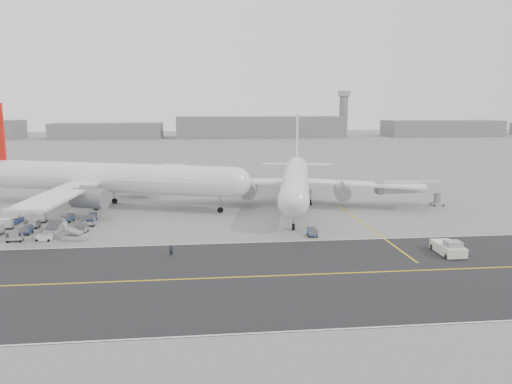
{
  "coord_description": "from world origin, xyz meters",
  "views": [
    {
      "loc": [
        0.74,
        -77.76,
        21.3
      ],
      "look_at": [
        10.64,
        12.0,
        5.6
      ],
      "focal_mm": 35.0,
      "sensor_mm": 36.0,
      "label": 1
    }
  ],
  "objects": [
    {
      "name": "airliner_b",
      "position": [
        20.84,
        26.77,
        5.53
      ],
      "size": [
        53.88,
        55.0,
        19.18
      ],
      "rotation": [
        0.0,
        0.0,
        -0.2
      ],
      "color": "white",
      "rests_on": "ground"
    },
    {
      "name": "control_tower",
      "position": [
        100.0,
        265.0,
        16.25
      ],
      "size": [
        7.0,
        7.0,
        31.25
      ],
      "color": "gray",
      "rests_on": "ground"
    },
    {
      "name": "ground_crew_a",
      "position": [
        -3.78,
        -8.16,
        0.83
      ],
      "size": [
        0.7,
        0.59,
        1.65
      ],
      "primitive_type": "imported",
      "rotation": [
        0.0,
        0.0,
        -0.37
      ],
      "color": "black",
      "rests_on": "ground"
    },
    {
      "name": "airliner_a",
      "position": [
        -19.3,
        29.12,
        6.29
      ],
      "size": [
        60.72,
        59.64,
        21.87
      ],
      "rotation": [
        0.0,
        0.0,
        1.22
      ],
      "color": "white",
      "rests_on": "ground"
    },
    {
      "name": "pushback_tug",
      "position": [
        36.14,
        -11.55,
        0.94
      ],
      "size": [
        3.04,
        8.02,
        2.29
      ],
      "rotation": [
        0.0,
        0.0,
        -0.02
      ],
      "color": "silver",
      "rests_on": "ground"
    },
    {
      "name": "gse_cluster",
      "position": [
        -26.5,
        9.36,
        0.0
      ],
      "size": [
        22.42,
        21.7,
        1.91
      ],
      "primitive_type": null,
      "rotation": [
        0.0,
        0.0,
        -0.06
      ],
      "color": "#939398",
      "rests_on": "ground"
    },
    {
      "name": "jet_bridge",
      "position": [
        44.83,
        22.78,
        3.86
      ],
      "size": [
        14.65,
        2.92,
        5.54
      ],
      "rotation": [
        0.0,
        0.0,
        -0.01
      ],
      "color": "gray",
      "rests_on": "ground"
    },
    {
      "name": "taxiway",
      "position": [
        5.02,
        -17.98,
        0.01
      ],
      "size": [
        220.0,
        59.0,
        0.03
      ],
      "color": "#29282B",
      "rests_on": "ground"
    },
    {
      "name": "stray_dolly",
      "position": [
        18.7,
        0.5,
        0.0
      ],
      "size": [
        1.49,
        2.37,
        1.44
      ],
      "primitive_type": null,
      "rotation": [
        0.0,
        0.0,
        -0.02
      ],
      "color": "silver",
      "rests_on": "ground"
    },
    {
      "name": "ground",
      "position": [
        0.0,
        0.0,
        0.0
      ],
      "size": [
        700.0,
        700.0,
        0.0
      ],
      "primitive_type": "plane",
      "color": "gray",
      "rests_on": "ground"
    },
    {
      "name": "horizon_buildings",
      "position": [
        30.0,
        260.0,
        0.0
      ],
      "size": [
        520.0,
        28.0,
        28.0
      ],
      "primitive_type": null,
      "color": "gray",
      "rests_on": "ground"
    }
  ]
}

